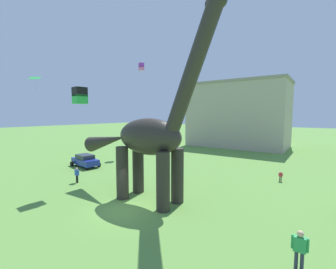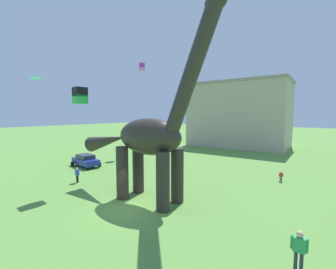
{
  "view_description": "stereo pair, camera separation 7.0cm",
  "coord_description": "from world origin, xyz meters",
  "px_view_note": "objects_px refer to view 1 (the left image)",
  "views": [
    {
      "loc": [
        11.09,
        -10.7,
        6.65
      ],
      "look_at": [
        0.9,
        3.93,
        5.04
      ],
      "focal_mm": 24.04,
      "sensor_mm": 36.0,
      "label": 1
    },
    {
      "loc": [
        11.15,
        -10.66,
        6.65
      ],
      "look_at": [
        0.9,
        3.93,
        5.04
      ],
      "focal_mm": 24.04,
      "sensor_mm": 36.0,
      "label": 2
    }
  ],
  "objects_px": {
    "parked_sedan_left": "(85,160)",
    "person_far_spectator": "(281,175)",
    "person_strolling_adult": "(77,174)",
    "kite_mid_right": "(80,96)",
    "person_near_flyer": "(300,247)",
    "kite_trailing": "(35,78)",
    "dinosaur_sculpture": "(148,137)",
    "kite_apex": "(141,67)"
  },
  "relations": [
    {
      "from": "parked_sedan_left",
      "to": "person_far_spectator",
      "type": "xyz_separation_m",
      "value": [
        21.42,
        7.19,
        -0.18
      ]
    },
    {
      "from": "person_far_spectator",
      "to": "person_strolling_adult",
      "type": "height_order",
      "value": "person_strolling_adult"
    },
    {
      "from": "person_strolling_adult",
      "to": "kite_mid_right",
      "type": "bearing_deg",
      "value": 168.21
    },
    {
      "from": "person_near_flyer",
      "to": "kite_trailing",
      "type": "relative_size",
      "value": 1.0
    },
    {
      "from": "dinosaur_sculpture",
      "to": "kite_trailing",
      "type": "bearing_deg",
      "value": 179.41
    },
    {
      "from": "kite_trailing",
      "to": "kite_mid_right",
      "type": "distance_m",
      "value": 14.22
    },
    {
      "from": "dinosaur_sculpture",
      "to": "kite_trailing",
      "type": "height_order",
      "value": "dinosaur_sculpture"
    },
    {
      "from": "dinosaur_sculpture",
      "to": "person_near_flyer",
      "type": "distance_m",
      "value": 11.31
    },
    {
      "from": "parked_sedan_left",
      "to": "person_strolling_adult",
      "type": "relative_size",
      "value": 2.99
    },
    {
      "from": "parked_sedan_left",
      "to": "person_near_flyer",
      "type": "distance_m",
      "value": 24.99
    },
    {
      "from": "person_far_spectator",
      "to": "dinosaur_sculpture",
      "type": "bearing_deg",
      "value": 127.76
    },
    {
      "from": "dinosaur_sculpture",
      "to": "person_strolling_adult",
      "type": "distance_m",
      "value": 9.51
    },
    {
      "from": "dinosaur_sculpture",
      "to": "person_far_spectator",
      "type": "relative_size",
      "value": 13.37
    },
    {
      "from": "kite_trailing",
      "to": "kite_mid_right",
      "type": "relative_size",
      "value": 1.25
    },
    {
      "from": "kite_apex",
      "to": "kite_trailing",
      "type": "relative_size",
      "value": 0.64
    },
    {
      "from": "person_strolling_adult",
      "to": "kite_trailing",
      "type": "height_order",
      "value": "kite_trailing"
    },
    {
      "from": "person_near_flyer",
      "to": "parked_sedan_left",
      "type": "bearing_deg",
      "value": -33.45
    },
    {
      "from": "person_near_flyer",
      "to": "kite_trailing",
      "type": "bearing_deg",
      "value": -25.85
    },
    {
      "from": "person_near_flyer",
      "to": "kite_apex",
      "type": "height_order",
      "value": "kite_apex"
    },
    {
      "from": "parked_sedan_left",
      "to": "dinosaur_sculpture",
      "type": "bearing_deg",
      "value": -6.99
    },
    {
      "from": "dinosaur_sculpture",
      "to": "kite_apex",
      "type": "relative_size",
      "value": 11.94
    },
    {
      "from": "person_far_spectator",
      "to": "kite_trailing",
      "type": "distance_m",
      "value": 31.62
    },
    {
      "from": "dinosaur_sculpture",
      "to": "person_far_spectator",
      "type": "distance_m",
      "value": 14.22
    },
    {
      "from": "person_far_spectator",
      "to": "kite_trailing",
      "type": "relative_size",
      "value": 0.57
    },
    {
      "from": "person_far_spectator",
      "to": "kite_apex",
      "type": "bearing_deg",
      "value": 60.64
    },
    {
      "from": "person_far_spectator",
      "to": "kite_mid_right",
      "type": "relative_size",
      "value": 0.72
    },
    {
      "from": "person_near_flyer",
      "to": "kite_trailing",
      "type": "distance_m",
      "value": 32.76
    },
    {
      "from": "kite_mid_right",
      "to": "kite_apex",
      "type": "bearing_deg",
      "value": 114.36
    },
    {
      "from": "person_near_flyer",
      "to": "kite_mid_right",
      "type": "bearing_deg",
      "value": -23.04
    },
    {
      "from": "kite_apex",
      "to": "kite_trailing",
      "type": "xyz_separation_m",
      "value": [
        -6.06,
        -14.09,
        -3.13
      ]
    },
    {
      "from": "parked_sedan_left",
      "to": "kite_trailing",
      "type": "xyz_separation_m",
      "value": [
        -6.71,
        -2.45,
        10.56
      ]
    },
    {
      "from": "dinosaur_sculpture",
      "to": "person_strolling_adult",
      "type": "bearing_deg",
      "value": -172.51
    },
    {
      "from": "person_strolling_adult",
      "to": "dinosaur_sculpture",
      "type": "bearing_deg",
      "value": -170.73
    },
    {
      "from": "parked_sedan_left",
      "to": "person_strolling_adult",
      "type": "height_order",
      "value": "parked_sedan_left"
    },
    {
      "from": "person_far_spectator",
      "to": "parked_sedan_left",
      "type": "bearing_deg",
      "value": 90.58
    },
    {
      "from": "parked_sedan_left",
      "to": "kite_apex",
      "type": "bearing_deg",
      "value": 102.37
    },
    {
      "from": "person_strolling_adult",
      "to": "kite_apex",
      "type": "bearing_deg",
      "value": -64.57
    },
    {
      "from": "parked_sedan_left",
      "to": "person_strolling_adult",
      "type": "bearing_deg",
      "value": -31.97
    },
    {
      "from": "person_far_spectator",
      "to": "person_near_flyer",
      "type": "xyz_separation_m",
      "value": [
        2.71,
        -13.68,
        0.46
      ]
    },
    {
      "from": "kite_apex",
      "to": "kite_mid_right",
      "type": "relative_size",
      "value": 0.8
    },
    {
      "from": "kite_mid_right",
      "to": "person_strolling_adult",
      "type": "bearing_deg",
      "value": 162.71
    },
    {
      "from": "person_near_flyer",
      "to": "person_strolling_adult",
      "type": "relative_size",
      "value": 1.21
    }
  ]
}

